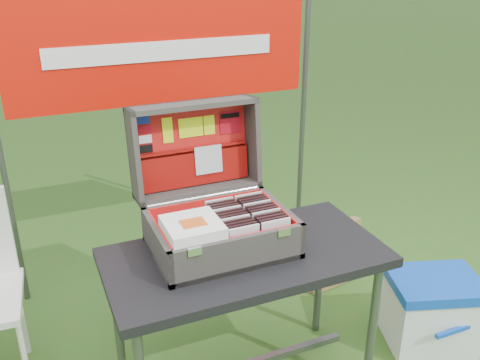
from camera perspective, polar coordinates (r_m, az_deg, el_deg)
name	(u,v)px	position (r m, az deg, el deg)	size (l,w,h in m)	color
table	(245,324)	(2.31, 0.54, -15.08)	(1.10, 0.55, 0.69)	black
table_top	(245,257)	(2.12, 0.57, -8.26)	(1.10, 0.55, 0.04)	black
table_leg_fr	(372,328)	(2.38, 13.92, -15.10)	(0.04, 0.04, 0.65)	#59595B
table_leg_bl	(118,327)	(2.38, -12.86, -15.03)	(0.04, 0.04, 0.65)	#59595B
table_leg_br	(319,275)	(2.66, 8.45, -10.04)	(0.04, 0.04, 0.65)	#59595B
suitcase	(215,183)	(2.07, -2.69, -0.35)	(0.54, 0.55, 0.52)	#423F3A
suitcase_base_bottom	(221,246)	(2.14, -1.99, -7.08)	(0.54, 0.39, 0.02)	#423F3A
suitcase_base_wall_front	(240,255)	(1.96, -0.05, -8.02)	(0.54, 0.02, 0.14)	#423F3A
suitcase_base_wall_back	(206,213)	(2.26, -3.70, -3.55)	(0.54, 0.02, 0.14)	#423F3A
suitcase_base_wall_left	(157,246)	(2.04, -8.87, -6.97)	(0.02, 0.39, 0.14)	#423F3A
suitcase_base_wall_right	(280,220)	(2.20, 4.31, -4.33)	(0.02, 0.39, 0.14)	#423F3A
suitcase_liner_floor	(221,243)	(2.13, -1.99, -6.76)	(0.50, 0.34, 0.01)	red
suitcase_latch_left	(195,252)	(1.87, -4.87, -7.62)	(0.05, 0.01, 0.03)	silver
suitcase_latch_right	(284,232)	(1.99, 4.70, -5.58)	(0.05, 0.01, 0.03)	silver
suitcase_hinge	(204,197)	(2.24, -3.84, -1.79)	(0.02, 0.02, 0.49)	silver
suitcase_lid_back	(191,145)	(2.31, -5.26, 3.70)	(0.54, 0.39, 0.02)	#423F3A
suitcase_lid_rim_far	(192,105)	(2.21, -5.11, 7.98)	(0.54, 0.02, 0.14)	#423F3A
suitcase_lid_rim_near	(198,190)	(2.30, -4.45, -1.02)	(0.54, 0.02, 0.14)	#423F3A
suitcase_lid_rim_left	(134,157)	(2.19, -11.23, 2.42)	(0.02, 0.39, 0.14)	#423F3A
suitcase_lid_rim_right	(252,140)	(2.34, 1.28, 4.26)	(0.02, 0.39, 0.14)	#423F3A
suitcase_lid_liner	(192,146)	(2.29, -5.16, 3.64)	(0.49, 0.34, 0.01)	red
suitcase_liner_wall_front	(238,251)	(1.97, -0.21, -7.57)	(0.50, 0.01, 0.12)	red
suitcase_liner_wall_back	(207,212)	(2.24, -3.59, -3.46)	(0.50, 0.01, 0.12)	red
suitcase_liner_wall_left	(160,243)	(2.04, -8.51, -6.64)	(0.01, 0.34, 0.12)	red
suitcase_liner_wall_right	(277,219)	(2.19, 4.00, -4.15)	(0.01, 0.34, 0.12)	red
suitcase_lid_pocket	(195,167)	(2.30, -4.85, 1.37)	(0.48, 0.15, 0.03)	maroon
suitcase_pocket_edge	(194,150)	(2.27, -4.94, 3.21)	(0.47, 0.02, 0.02)	maroon
suitcase_pocket_cd	(208,160)	(2.29, -3.38, 2.18)	(0.12, 0.12, 0.01)	silver
lid_sticker_cc_a	(143,120)	(2.21, -10.27, 6.32)	(0.05, 0.03, 0.00)	#1933B2
lid_sticker_cc_b	(144,130)	(2.22, -10.16, 5.31)	(0.05, 0.03, 0.00)	red
lid_sticker_cc_c	(145,139)	(2.23, -10.06, 4.31)	(0.05, 0.03, 0.00)	white
lid_sticker_cc_d	(146,149)	(2.23, -9.96, 3.31)	(0.05, 0.03, 0.00)	black
lid_card_neon_tall	(168,130)	(2.24, -7.73, 5.27)	(0.04, 0.11, 0.00)	#D7F915
lid_card_neon_main	(191,127)	(2.27, -5.26, 5.61)	(0.11, 0.08, 0.00)	#D7F915
lid_card_neon_small	(209,125)	(2.30, -3.30, 5.87)	(0.05, 0.08, 0.00)	#D7F915
lid_sticker_band	(230,122)	(2.33, -1.06, 6.17)	(0.10, 0.10, 0.00)	red
lid_sticker_band_bar	(230,116)	(2.32, -1.10, 6.89)	(0.09, 0.02, 0.00)	black
cd_left_0	(244,243)	(1.99, 0.44, -6.75)	(0.12, 0.01, 0.14)	silver
cd_left_1	(242,241)	(2.01, 0.20, -6.47)	(0.12, 0.01, 0.14)	black
cd_left_2	(240,238)	(2.02, -0.04, -6.20)	(0.12, 0.01, 0.14)	black
cd_left_3	(237,235)	(2.04, -0.28, -5.93)	(0.12, 0.01, 0.14)	black
cd_left_4	(235,233)	(2.06, -0.51, -5.66)	(0.12, 0.01, 0.14)	silver
cd_left_5	(233,230)	(2.07, -0.74, -5.40)	(0.12, 0.01, 0.14)	black
cd_left_6	(231,228)	(2.09, -0.96, -5.14)	(0.12, 0.01, 0.14)	black
cd_left_7	(229,226)	(2.11, -1.18, -4.88)	(0.12, 0.01, 0.14)	black
cd_left_8	(227,223)	(2.13, -1.40, -4.63)	(0.12, 0.01, 0.14)	silver
cd_left_9	(225,221)	(2.14, -1.61, -4.39)	(0.12, 0.01, 0.14)	black
cd_left_10	(223,219)	(2.16, -1.82, -4.14)	(0.12, 0.01, 0.14)	black
cd_left_11	(221,216)	(2.18, -2.02, -3.90)	(0.12, 0.01, 0.14)	black
cd_left_12	(219,214)	(2.20, -2.22, -3.67)	(0.12, 0.01, 0.14)	silver
cd_right_0	(276,236)	(2.04, 3.82, -6.01)	(0.12, 0.01, 0.14)	silver
cd_right_1	(273,234)	(2.05, 3.56, -5.75)	(0.12, 0.01, 0.14)	black
cd_right_2	(271,231)	(2.07, 3.29, -5.48)	(0.12, 0.01, 0.14)	black
cd_right_3	(268,229)	(2.09, 3.03, -5.23)	(0.12, 0.01, 0.14)	black
cd_right_4	(266,226)	(2.10, 2.78, -4.97)	(0.12, 0.01, 0.14)	silver
cd_right_5	(264,224)	(2.12, 2.53, -4.72)	(0.12, 0.01, 0.14)	black
cd_right_6	(261,222)	(2.14, 2.28, -4.47)	(0.12, 0.01, 0.14)	black
cd_right_7	(259,219)	(2.16, 2.04, -4.23)	(0.12, 0.01, 0.14)	black
cd_right_8	(257,217)	(2.17, 1.80, -3.99)	(0.12, 0.01, 0.14)	silver
cd_right_9	(255,215)	(2.19, 1.57, -3.76)	(0.12, 0.01, 0.14)	black
cd_right_10	(252,213)	(2.21, 1.34, -3.53)	(0.12, 0.01, 0.14)	black
cd_right_11	(250,211)	(2.22, 1.11, -3.30)	(0.12, 0.01, 0.14)	black
cd_right_12	(248,209)	(2.24, 0.89, -3.07)	(0.12, 0.01, 0.14)	silver
songbook_0	(193,231)	(1.97, -5.08, -5.43)	(0.20, 0.20, 0.01)	white
songbook_1	(193,230)	(1.97, -5.08, -5.31)	(0.20, 0.20, 0.01)	white
songbook_2	(192,229)	(1.97, -5.09, -5.18)	(0.20, 0.20, 0.01)	white
songbook_3	(192,227)	(1.96, -5.09, -5.05)	(0.20, 0.20, 0.01)	white
songbook_4	(192,226)	(1.96, -5.10, -4.92)	(0.20, 0.20, 0.01)	white
songbook_5	(192,225)	(1.96, -5.11, -4.79)	(0.20, 0.20, 0.01)	white
songbook_6	(192,224)	(1.96, -5.11, -4.67)	(0.20, 0.20, 0.01)	white
songbook_7	(192,222)	(1.95, -5.12, -4.54)	(0.20, 0.20, 0.01)	white
songbook_graphic	(193,223)	(1.94, -5.03, -4.56)	(0.09, 0.07, 0.00)	#D85919
cooler	(431,311)	(2.80, 19.75, -13.03)	(0.41, 0.32, 0.36)	white
cooler_body	(431,315)	(2.81, 19.68, -13.44)	(0.39, 0.30, 0.32)	white
cooler_lid	(436,284)	(2.71, 20.20, -10.33)	(0.41, 0.32, 0.05)	#0D47BC
cooler_handle	(458,330)	(2.70, 22.20, -14.57)	(0.25, 0.02, 0.02)	#0D47BC
chair_leg_br	(21,314)	(2.75, -22.29, -13.11)	(0.02, 0.02, 0.44)	silver
chair_upright_right	(5,231)	(2.55, -23.77, -5.04)	(0.02, 0.02, 0.41)	silver
cardboard_box	(335,255)	(3.10, 10.05, -7.88)	(0.35, 0.06, 0.37)	olive
banner_post_left	(0,155)	(2.88, -24.19, 2.47)	(0.03, 0.03, 1.70)	#59595B
banner_post_right	(303,116)	(3.29, 6.73, 6.84)	(0.03, 0.03, 1.70)	#59595B
banner	(163,50)	(2.85, -8.19, 13.52)	(1.60, 0.01, 0.55)	red
banner_text	(164,51)	(2.84, -8.12, 13.48)	(1.20, 0.00, 0.10)	white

